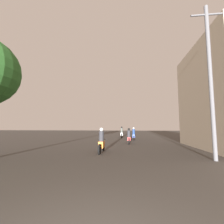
{
  "coord_description": "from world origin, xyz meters",
  "views": [
    {
      "loc": [
        0.4,
        -1.39,
        1.69
      ],
      "look_at": [
        -1.63,
        16.5,
        3.42
      ],
      "focal_mm": 24.0,
      "sensor_mm": 36.0,
      "label": 1
    }
  ],
  "objects_px": {
    "motorcycle_white": "(122,133)",
    "utility_pole_near": "(210,76)",
    "motorcycle_orange": "(102,142)",
    "motorcycle_blue": "(134,135)",
    "motorcycle_red": "(129,137)"
  },
  "relations": [
    {
      "from": "motorcycle_white",
      "to": "utility_pole_near",
      "type": "height_order",
      "value": "utility_pole_near"
    },
    {
      "from": "motorcycle_red",
      "to": "motorcycle_orange",
      "type": "bearing_deg",
      "value": -110.59
    },
    {
      "from": "motorcycle_orange",
      "to": "motorcycle_red",
      "type": "relative_size",
      "value": 0.98
    },
    {
      "from": "motorcycle_orange",
      "to": "motorcycle_red",
      "type": "bearing_deg",
      "value": 81.11
    },
    {
      "from": "motorcycle_red",
      "to": "motorcycle_blue",
      "type": "bearing_deg",
      "value": 79.67
    },
    {
      "from": "motorcycle_blue",
      "to": "utility_pole_near",
      "type": "xyz_separation_m",
      "value": [
        3.66,
        -11.15,
        3.64
      ]
    },
    {
      "from": "motorcycle_blue",
      "to": "motorcycle_red",
      "type": "bearing_deg",
      "value": -93.2
    },
    {
      "from": "motorcycle_orange",
      "to": "motorcycle_blue",
      "type": "relative_size",
      "value": 0.99
    },
    {
      "from": "motorcycle_white",
      "to": "motorcycle_blue",
      "type": "bearing_deg",
      "value": -59.62
    },
    {
      "from": "motorcycle_blue",
      "to": "motorcycle_white",
      "type": "xyz_separation_m",
      "value": [
        -1.67,
        3.39,
        0.03
      ]
    },
    {
      "from": "motorcycle_white",
      "to": "utility_pole_near",
      "type": "xyz_separation_m",
      "value": [
        5.32,
        -14.54,
        3.6
      ]
    },
    {
      "from": "motorcycle_orange",
      "to": "motorcycle_white",
      "type": "xyz_separation_m",
      "value": [
        0.7,
        12.83,
        0.02
      ]
    },
    {
      "from": "motorcycle_orange",
      "to": "motorcycle_blue",
      "type": "height_order",
      "value": "motorcycle_orange"
    },
    {
      "from": "motorcycle_white",
      "to": "utility_pole_near",
      "type": "bearing_deg",
      "value": -65.65
    },
    {
      "from": "motorcycle_white",
      "to": "utility_pole_near",
      "type": "relative_size",
      "value": 0.24
    }
  ]
}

